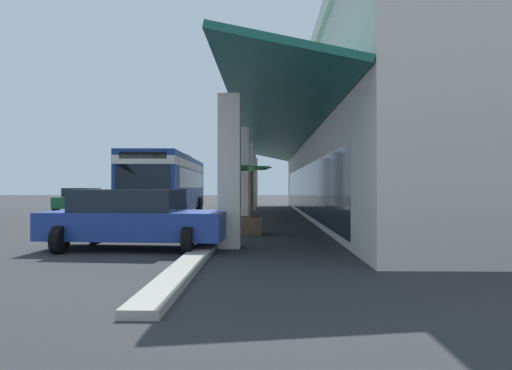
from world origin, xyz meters
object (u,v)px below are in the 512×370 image
at_px(parked_sedan_green, 81,199).
at_px(parked_sedan_blue, 135,218).
at_px(transit_bus, 169,181).
at_px(potted_palm, 250,214).

bearing_deg(parked_sedan_green, parked_sedan_blue, 27.21).
relative_size(transit_bus, potted_palm, 4.94).
xyz_separation_m(parked_sedan_green, potted_palm, (13.00, 11.14, -0.08)).
distance_m(transit_bus, parked_sedan_green, 7.71).
bearing_deg(potted_palm, parked_sedan_green, -139.40).
xyz_separation_m(transit_bus, parked_sedan_green, (-4.05, -6.46, -1.10)).
height_order(parked_sedan_green, potted_palm, potted_palm).
bearing_deg(parked_sedan_green, transit_bus, 57.91).
height_order(parked_sedan_blue, potted_palm, potted_palm).
xyz_separation_m(transit_bus, potted_palm, (8.95, 4.68, -1.19)).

